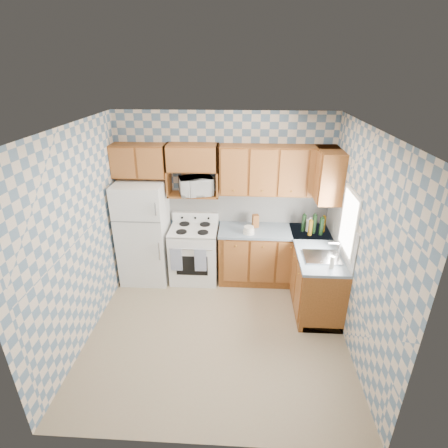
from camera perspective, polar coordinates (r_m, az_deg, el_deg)
The scene contains 31 objects.
floor at distance 5.01m, azimuth -1.11°, elevation -16.80°, with size 3.40×3.40×0.00m, color #90765C.
back_wall at distance 5.70m, azimuth -0.01°, elevation 4.49°, with size 3.40×0.02×2.70m, color slate.
right_wall at distance 4.45m, azimuth 21.19°, elevation -3.36°, with size 0.02×3.20×2.70m, color slate.
backsplash_back at distance 5.73m, azimuth 3.98°, elevation 2.96°, with size 2.60×0.01×0.56m, color white.
backsplash_right at distance 5.20m, azimuth 18.41°, elevation -0.70°, with size 0.01×1.60×0.56m, color white.
refrigerator at distance 5.79m, azimuth -12.92°, elevation -1.31°, with size 0.75×0.70×1.68m, color silver.
stove_body at distance 5.83m, azimuth -4.83°, elevation -4.88°, with size 0.76×0.65×0.90m, color silver.
cooktop at distance 5.62m, azimuth -5.00°, elevation -0.84°, with size 0.76×0.65×0.03m, color silver.
backguard at distance 5.83m, azimuth -4.66°, elevation 1.16°, with size 0.76×0.08×0.17m, color silver.
dish_towel_left at distance 5.53m, azimuth -7.81°, elevation -5.76°, with size 0.18×0.03×0.39m, color navy.
dish_towel_right at distance 5.47m, azimuth -3.86°, elevation -5.92°, with size 0.18×0.03×0.39m, color navy.
base_cabinets_back at distance 5.82m, azimuth 7.98°, elevation -5.18°, with size 1.75×0.60×0.88m, color brown.
base_cabinets_right at distance 5.48m, azimuth 14.40°, elevation -7.83°, with size 0.60×1.60×0.88m, color brown.
countertop_back at distance 5.61m, azimuth 8.25°, elevation -1.12°, with size 1.77×0.63×0.04m, color slate.
countertop_right at distance 5.26m, azimuth 14.87°, elevation -3.59°, with size 0.63×1.60×0.04m, color slate.
upper_cabinets_back at distance 5.40m, azimuth 8.75°, elevation 8.65°, with size 1.75×0.33×0.74m, color brown.
upper_cabinets_fridge at distance 5.58m, azimuth -13.67°, elevation 10.03°, with size 0.82×0.33×0.50m, color brown.
upper_cabinets_right at distance 5.34m, azimuth 16.58°, elevation 7.73°, with size 0.33×0.70×0.74m, color brown.
microwave_shelf at distance 5.56m, azimuth -4.97°, elevation 4.81°, with size 0.80×0.33×0.03m, color brown.
microwave at distance 5.47m, azimuth -4.62°, elevation 6.20°, with size 0.50×0.34×0.28m, color silver.
sink at distance 4.95m, azimuth 15.68°, elevation -5.25°, with size 0.48×0.40×0.03m, color #B7B7BC.
window at distance 4.79m, azimuth 19.72°, elevation 0.21°, with size 0.02×0.66×0.86m, color white.
bottle_0 at distance 5.56m, azimuth 14.52°, elevation 0.02°, with size 0.07×0.07×0.30m, color black.
bottle_1 at distance 5.53m, azimuth 15.63°, elevation -0.36°, with size 0.07×0.07×0.28m, color black.
bottle_2 at distance 5.63m, azimuth 15.92°, elevation -0.04°, with size 0.07×0.07×0.26m, color #62430B.
bottle_3 at distance 5.48m, azimuth 13.91°, elevation -0.60°, with size 0.07×0.07×0.24m, color #62430B.
bottle_4 at distance 5.59m, azimuth 12.89°, elevation 0.17°, with size 0.07×0.07×0.27m, color black.
knife_block at distance 5.62m, azimuth 5.16°, elevation 0.51°, with size 0.10×0.10×0.21m, color brown.
electric_kettle at distance 5.64m, azimuth 13.91°, elevation -0.24°, with size 0.14×0.14×0.18m, color silver.
food_containers at distance 5.41m, azimuth 4.07°, elevation -0.99°, with size 0.17×0.17×0.12m, color silver, non-canonical shape.
soap_bottle at distance 4.70m, azimuth 17.24°, elevation -5.98°, with size 0.06×0.06×0.17m, color silver.
Camera 1 is at (0.31, -3.74, 3.31)m, focal length 28.00 mm.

